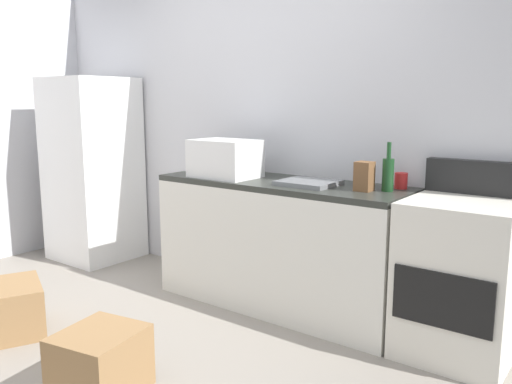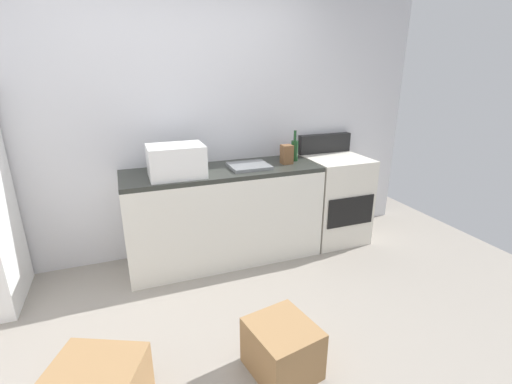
{
  "view_description": "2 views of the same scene",
  "coord_description": "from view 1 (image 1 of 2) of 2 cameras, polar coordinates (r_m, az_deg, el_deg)",
  "views": [
    {
      "loc": [
        2.3,
        -1.75,
        1.45
      ],
      "look_at": [
        0.36,
        0.83,
        0.88
      ],
      "focal_mm": 36.74,
      "sensor_mm": 36.0,
      "label": 1
    },
    {
      "loc": [
        -0.53,
        -1.86,
        1.77
      ],
      "look_at": [
        0.46,
        0.76,
        0.8
      ],
      "focal_mm": 25.13,
      "sensor_mm": 36.0,
      "label": 2
    }
  ],
  "objects": [
    {
      "name": "kitchen_counter",
      "position": [
        3.7,
        2.72,
        -5.69
      ],
      "size": [
        1.8,
        0.6,
        0.9
      ],
      "color": "silver",
      "rests_on": "ground_plane"
    },
    {
      "name": "cardboard_box_small",
      "position": [
        3.7,
        -24.91,
        -11.4
      ],
      "size": [
        0.56,
        0.5,
        0.31
      ],
      "primitive_type": "cube",
      "rotation": [
        0.0,
        0.0,
        -0.43
      ],
      "color": "olive",
      "rests_on": "ground_plane"
    },
    {
      "name": "knife_block",
      "position": [
        3.26,
        11.7,
        1.68
      ],
      "size": [
        0.1,
        0.1,
        0.18
      ],
      "primitive_type": "cube",
      "color": "brown",
      "rests_on": "kitchen_counter"
    },
    {
      "name": "microwave",
      "position": [
        3.77,
        -3.38,
        3.66
      ],
      "size": [
        0.46,
        0.34,
        0.27
      ],
      "primitive_type": "cube",
      "color": "white",
      "rests_on": "kitchen_counter"
    },
    {
      "name": "cardboard_box_medium",
      "position": [
        2.84,
        -16.58,
        -17.38
      ],
      "size": [
        0.43,
        0.46,
        0.33
      ],
      "primitive_type": "cube",
      "rotation": [
        0.0,
        0.0,
        0.18
      ],
      "color": "olive",
      "rests_on": "ground_plane"
    },
    {
      "name": "coffee_mug",
      "position": [
        3.4,
        15.51,
        1.19
      ],
      "size": [
        0.08,
        0.08,
        0.1
      ],
      "primitive_type": "cylinder",
      "color": "red",
      "rests_on": "kitchen_counter"
    },
    {
      "name": "sink_basin",
      "position": [
        3.44,
        5.72,
        1.0
      ],
      "size": [
        0.36,
        0.32,
        0.03
      ],
      "primitive_type": "cube",
      "color": "slate",
      "rests_on": "kitchen_counter"
    },
    {
      "name": "wine_bottle",
      "position": [
        3.27,
        14.18,
        1.97
      ],
      "size": [
        0.07,
        0.07,
        0.3
      ],
      "color": "#193F1E",
      "rests_on": "kitchen_counter"
    },
    {
      "name": "refrigerator",
      "position": [
        5.02,
        -17.33,
        2.36
      ],
      "size": [
        0.68,
        0.66,
        1.65
      ],
      "primitive_type": "cube",
      "color": "white",
      "rests_on": "ground_plane"
    },
    {
      "name": "ground_plane",
      "position": [
        3.23,
        -14.74,
        -17.0
      ],
      "size": [
        6.0,
        6.0,
        0.0
      ],
      "primitive_type": "plane",
      "color": "gray"
    },
    {
      "name": "wall_back",
      "position": [
        4.02,
        2.09,
        7.85
      ],
      "size": [
        5.0,
        0.1,
        2.6
      ],
      "primitive_type": "cube",
      "color": "silver",
      "rests_on": "ground_plane"
    },
    {
      "name": "stove_oven",
      "position": [
        3.21,
        21.3,
        -8.55
      ],
      "size": [
        0.6,
        0.61,
        1.1
      ],
      "color": "silver",
      "rests_on": "ground_plane"
    }
  ]
}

